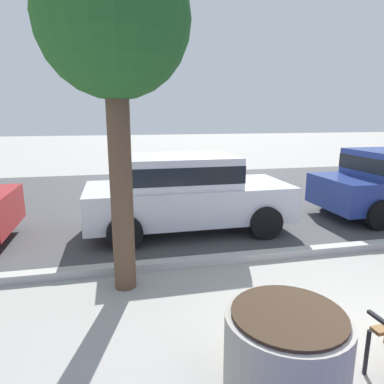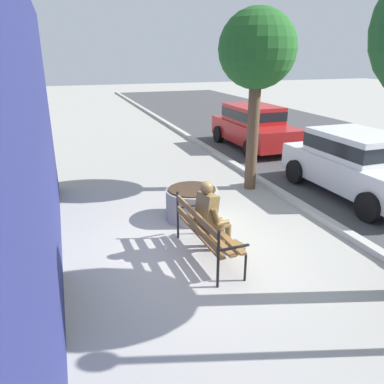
# 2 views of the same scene
# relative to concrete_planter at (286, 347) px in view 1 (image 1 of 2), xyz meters

# --- Properties ---
(street_surface) EXTENTS (60.00, 9.00, 0.01)m
(street_surface) POSITION_rel_concrete_planter_xyz_m (1.59, 7.16, -0.33)
(street_surface) COLOR #424244
(street_surface) RESTS_ON ground
(curb_stone) EXTENTS (60.00, 0.20, 0.12)m
(curb_stone) POSITION_rel_concrete_planter_xyz_m (1.59, 2.56, -0.28)
(curb_stone) COLOR #B2AFA8
(curb_stone) RESTS_ON ground
(concrete_planter) EXTENTS (1.10, 1.10, 0.68)m
(concrete_planter) POSITION_rel_concrete_planter_xyz_m (0.00, 0.00, 0.00)
(concrete_planter) COLOR gray
(concrete_planter) RESTS_ON ground
(street_tree_near_bench) EXTENTS (1.85, 1.85, 4.37)m
(street_tree_near_bench) POSITION_rel_concrete_planter_xyz_m (-1.35, 2.08, 3.03)
(street_tree_near_bench) COLOR brown
(street_tree_near_bench) RESTS_ON ground
(parked_car_white) EXTENTS (4.11, 1.94, 1.56)m
(parked_car_white) POSITION_rel_concrete_planter_xyz_m (-0.05, 4.30, 0.50)
(parked_car_white) COLOR silver
(parked_car_white) RESTS_ON ground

